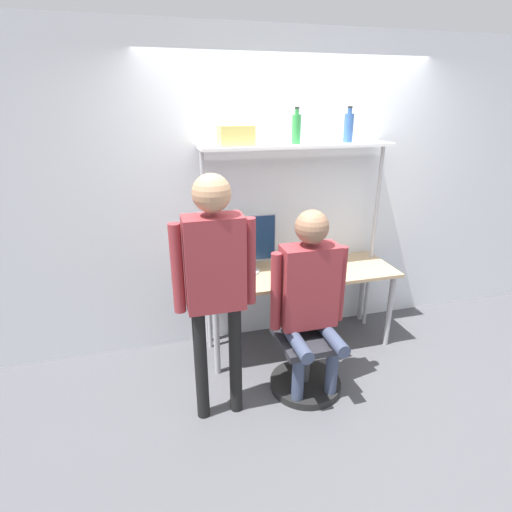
% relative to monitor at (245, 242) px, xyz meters
% --- Properties ---
extents(ground_plane, '(12.00, 12.00, 0.00)m').
position_rel_monitor_xyz_m(ground_plane, '(0.46, -0.44, -1.01)').
color(ground_plane, '#4C4C51').
extents(wall_back, '(8.00, 0.06, 2.70)m').
position_rel_monitor_xyz_m(wall_back, '(0.46, 0.21, 0.34)').
color(wall_back, silver).
rests_on(wall_back, ground_plane).
extents(desk, '(1.72, 0.61, 0.73)m').
position_rel_monitor_xyz_m(desk, '(0.46, -0.12, -0.35)').
color(desk, tan).
rests_on(desk, ground_plane).
extents(shelf_unit, '(1.63, 0.30, 1.81)m').
position_rel_monitor_xyz_m(shelf_unit, '(0.46, 0.03, 0.54)').
color(shelf_unit, white).
rests_on(shelf_unit, ground_plane).
extents(monitor, '(0.54, 0.24, 0.51)m').
position_rel_monitor_xyz_m(monitor, '(0.00, 0.00, 0.00)').
color(monitor, '#B7B7BC').
rests_on(monitor, desk).
extents(laptop, '(0.33, 0.22, 0.22)m').
position_rel_monitor_xyz_m(laptop, '(0.37, -0.21, -0.21)').
color(laptop, '#333338').
rests_on(laptop, desk).
extents(cell_phone, '(0.07, 0.15, 0.01)m').
position_rel_monitor_xyz_m(cell_phone, '(0.60, -0.25, -0.27)').
color(cell_phone, silver).
rests_on(cell_phone, desk).
extents(office_chair, '(0.56, 0.56, 0.92)m').
position_rel_monitor_xyz_m(office_chair, '(0.30, -0.69, -0.72)').
color(office_chair, black).
rests_on(office_chair, ground_plane).
extents(person_seated, '(0.58, 0.48, 1.45)m').
position_rel_monitor_xyz_m(person_seated, '(0.30, -0.73, -0.15)').
color(person_seated, '#38425B').
rests_on(person_seated, ground_plane).
extents(person_standing, '(0.54, 0.24, 1.75)m').
position_rel_monitor_xyz_m(person_standing, '(-0.40, -0.82, 0.12)').
color(person_standing, black).
rests_on(person_standing, ground_plane).
extents(bottle_green, '(0.07, 0.07, 0.28)m').
position_rel_monitor_xyz_m(bottle_green, '(0.44, 0.03, 0.92)').
color(bottle_green, '#2D8C3F').
rests_on(bottle_green, shelf_unit).
extents(bottle_blue, '(0.08, 0.08, 0.29)m').
position_rel_monitor_xyz_m(bottle_blue, '(0.90, 0.03, 0.93)').
color(bottle_blue, '#335999').
rests_on(bottle_blue, shelf_unit).
extents(storage_box, '(0.27, 0.18, 0.15)m').
position_rel_monitor_xyz_m(storage_box, '(-0.06, 0.03, 0.88)').
color(storage_box, '#DBCC66').
rests_on(storage_box, shelf_unit).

